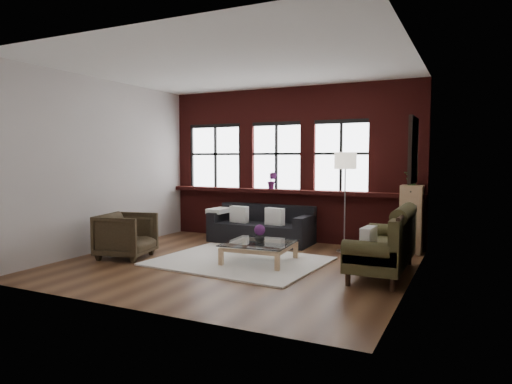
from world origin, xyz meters
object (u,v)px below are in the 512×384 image
at_px(vintage_settee, 382,240).
at_px(drawer_chest, 411,219).
at_px(armchair, 126,236).
at_px(coffee_table, 260,253).
at_px(dark_sofa, 261,224).
at_px(vase, 260,237).
at_px(floor_lamp, 345,198).

bearing_deg(vintage_settee, drawer_chest, 83.67).
xyz_separation_m(armchair, coffee_table, (2.27, 0.65, -0.22)).
distance_m(vintage_settee, armchair, 4.30).
relative_size(vintage_settee, armchair, 2.25).
distance_m(dark_sofa, armchair, 2.76).
height_order(vase, drawer_chest, drawer_chest).
relative_size(vintage_settee, coffee_table, 1.80).
xyz_separation_m(vintage_settee, drawer_chest, (0.20, 1.78, 0.11)).
distance_m(vintage_settee, drawer_chest, 1.79).
bearing_deg(floor_lamp, vintage_settee, -55.59).
bearing_deg(vase, floor_lamp, 55.57).
height_order(drawer_chest, floor_lamp, floor_lamp).
bearing_deg(floor_lamp, coffee_table, -124.43).
height_order(coffee_table, drawer_chest, drawer_chest).
distance_m(coffee_table, drawer_chest, 2.92).
relative_size(vintage_settee, drawer_chest, 1.55).
distance_m(coffee_table, floor_lamp, 2.00).
bearing_deg(dark_sofa, coffee_table, -65.49).
bearing_deg(dark_sofa, armchair, -123.20).
distance_m(vase, floor_lamp, 1.90).
height_order(dark_sofa, drawer_chest, drawer_chest).
bearing_deg(coffee_table, armchair, -164.05).
bearing_deg(vintage_settee, coffee_table, -175.89).
height_order(dark_sofa, armchair, armchair).
bearing_deg(vintage_settee, floor_lamp, 124.41).
height_order(coffee_table, floor_lamp, floor_lamp).
distance_m(drawer_chest, floor_lamp, 1.26).
relative_size(dark_sofa, coffee_table, 1.96).
height_order(dark_sofa, floor_lamp, floor_lamp).
bearing_deg(drawer_chest, floor_lamp, -159.65).
bearing_deg(vintage_settee, armchair, -169.42).
height_order(vintage_settee, drawer_chest, drawer_chest).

